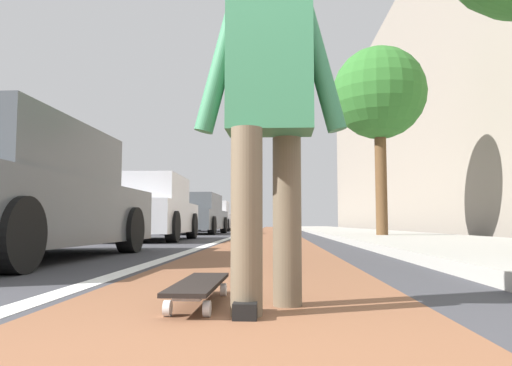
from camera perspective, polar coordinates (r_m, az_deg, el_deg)
ground_plane at (r=11.18m, az=1.44°, el=-6.73°), size 80.00×80.00×0.00m
bike_lane_paint at (r=25.18m, az=1.95°, el=-5.59°), size 56.00×1.80×0.00m
lane_stripe_white at (r=21.22m, az=-0.98°, el=-5.76°), size 52.00×0.16×0.01m
sidewalk_curb at (r=19.40m, az=11.16°, el=-5.61°), size 52.00×3.20×0.12m
building_facade at (r=24.43m, az=16.67°, el=6.93°), size 40.00×1.20×10.47m
skateboard at (r=2.46m, az=-6.64°, el=-11.79°), size 0.84×0.21×0.11m
skater_person at (r=2.33m, az=1.51°, el=8.69°), size 0.46×0.72×1.64m
parked_car_near at (r=5.93m, az=-26.96°, el=-1.27°), size 4.59×2.07×1.47m
parked_car_mid at (r=11.65m, az=-12.80°, el=-3.02°), size 4.10×2.06×1.49m
parked_car_far at (r=18.42m, az=-7.01°, el=-3.69°), size 4.61×2.03×1.48m
parked_car_end at (r=24.46m, az=-5.15°, el=-3.98°), size 4.10×1.96×1.46m
traffic_light at (r=23.51m, az=-1.64°, el=1.28°), size 0.33×0.28×4.10m
street_tree_mid at (r=12.63m, az=14.15°, el=9.96°), size 2.28×2.28×4.74m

